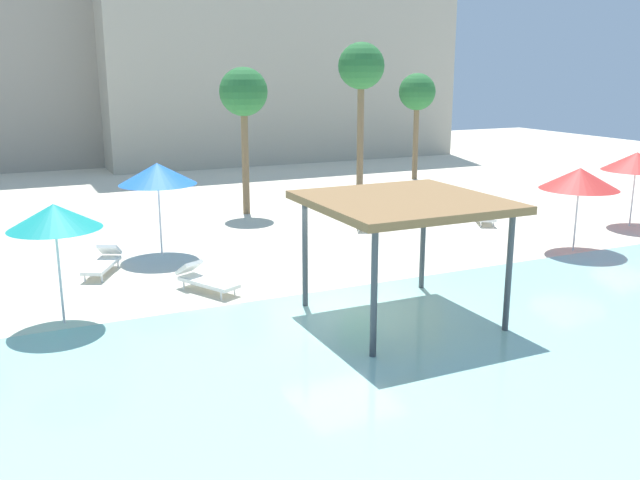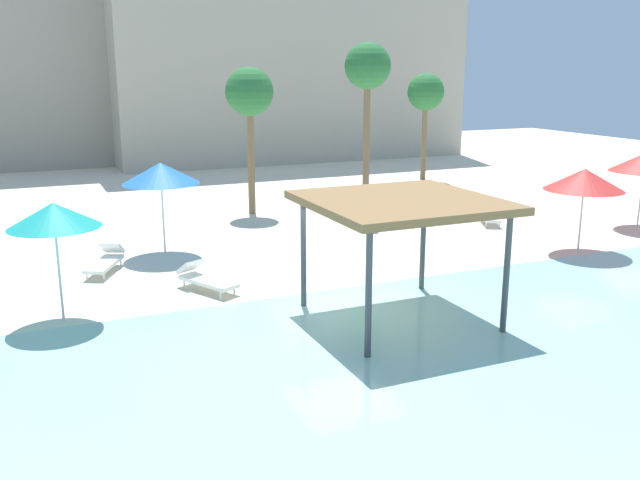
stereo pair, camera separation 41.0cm
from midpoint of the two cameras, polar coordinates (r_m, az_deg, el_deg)
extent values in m
plane|color=beige|center=(16.91, 2.56, -5.89)|extent=(80.00, 80.00, 0.00)
cube|color=#99D1C6|center=(12.81, 13.29, -13.01)|extent=(44.00, 13.50, 0.04)
cylinder|color=#42474C|center=(16.77, -0.68, -1.17)|extent=(0.14, 0.14, 2.72)
cylinder|color=#42474C|center=(18.33, 9.16, -0.02)|extent=(0.14, 0.14, 2.72)
cylinder|color=#42474C|center=(13.83, 4.89, -4.56)|extent=(0.14, 0.14, 2.72)
cylinder|color=#42474C|center=(15.69, 15.90, -2.80)|extent=(0.14, 0.14, 2.72)
cube|color=olive|center=(15.72, 7.49, 3.12)|extent=(4.11, 4.11, 0.18)
cylinder|color=silver|center=(23.48, 21.23, 1.42)|extent=(0.06, 0.06, 2.03)
cone|color=red|center=(23.24, 21.53, 4.68)|extent=(2.47, 2.47, 0.68)
cylinder|color=silver|center=(22.16, -12.33, 1.68)|extent=(0.06, 0.06, 2.28)
cone|color=blue|center=(21.90, -12.53, 5.43)|extent=(2.39, 2.39, 0.66)
cylinder|color=silver|center=(16.92, -20.12, -2.74)|extent=(0.06, 0.06, 2.25)
cone|color=teal|center=(16.58, -20.52, 1.94)|extent=(2.08, 2.08, 0.57)
cylinder|color=silver|center=(28.11, 25.37, 3.03)|extent=(0.06, 0.06, 2.09)
cylinder|color=white|center=(20.08, -16.91, -2.93)|extent=(0.05, 0.05, 0.22)
cylinder|color=white|center=(20.25, -18.19, -2.89)|extent=(0.05, 0.05, 0.22)
cylinder|color=white|center=(21.38, -15.64, -1.81)|extent=(0.05, 0.05, 0.22)
cylinder|color=white|center=(21.54, -16.85, -1.78)|extent=(0.05, 0.05, 0.22)
cube|color=white|center=(20.77, -16.91, -1.91)|extent=(1.34, 1.88, 0.10)
cube|color=white|center=(21.37, -16.31, -0.66)|extent=(0.76, 0.72, 0.40)
cylinder|color=white|center=(26.39, 15.05, 1.20)|extent=(0.05, 0.05, 0.22)
cylinder|color=white|center=(26.29, 14.03, 1.22)|extent=(0.05, 0.05, 0.22)
cylinder|color=white|center=(27.77, 14.48, 1.86)|extent=(0.05, 0.05, 0.22)
cylinder|color=white|center=(27.68, 13.50, 1.88)|extent=(0.05, 0.05, 0.22)
cube|color=white|center=(27.00, 14.28, 1.88)|extent=(1.36, 1.87, 0.10)
cube|color=white|center=(27.66, 14.04, 2.76)|extent=(0.77, 0.73, 0.40)
cylinder|color=white|center=(18.17, -6.47, -4.17)|extent=(0.05, 0.05, 0.22)
cylinder|color=white|center=(17.86, -7.58, -4.53)|extent=(0.05, 0.05, 0.22)
cylinder|color=white|center=(19.18, -9.47, -3.28)|extent=(0.05, 0.05, 0.22)
cylinder|color=white|center=(18.89, -10.57, -3.61)|extent=(0.05, 0.05, 0.22)
cube|color=white|center=(18.47, -8.58, -3.41)|extent=(1.34, 1.88, 0.10)
cube|color=white|center=(18.93, -10.12, -2.17)|extent=(0.76, 0.72, 0.40)
cylinder|color=white|center=(24.91, 5.15, 0.88)|extent=(0.05, 0.05, 0.22)
cylinder|color=white|center=(24.88, 4.04, 0.89)|extent=(0.05, 0.05, 0.22)
cylinder|color=white|center=(26.31, 4.90, 1.60)|extent=(0.05, 0.05, 0.22)
cylinder|color=white|center=(26.28, 3.85, 1.60)|extent=(0.05, 0.05, 0.22)
cube|color=white|center=(25.56, 4.49, 1.60)|extent=(1.29, 1.89, 0.10)
cube|color=white|center=(26.23, 4.39, 2.54)|extent=(0.76, 0.71, 0.40)
cylinder|color=brown|center=(27.87, -5.31, 6.77)|extent=(0.28, 0.28, 4.51)
sphere|color=#286B33|center=(27.67, -5.44, 12.13)|extent=(1.90, 1.90, 1.90)
cylinder|color=brown|center=(36.92, 8.93, 8.21)|extent=(0.28, 0.28, 4.21)
sphere|color=#286B33|center=(36.75, 9.08, 12.02)|extent=(1.90, 1.90, 1.90)
cylinder|color=brown|center=(29.14, 4.27, 8.08)|extent=(0.28, 0.28, 5.50)
sphere|color=#286B33|center=(28.99, 4.38, 14.19)|extent=(1.90, 1.90, 1.90)
cube|color=#9E9384|center=(46.69, -22.21, 16.01)|extent=(18.08, 8.47, 16.31)
cube|color=#B2A893|center=(46.51, -2.78, 16.41)|extent=(22.48, 8.52, 15.37)
camera|label=1|loc=(0.21, -89.36, 0.16)|focal=38.65mm
camera|label=2|loc=(0.21, 90.64, -0.16)|focal=38.65mm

